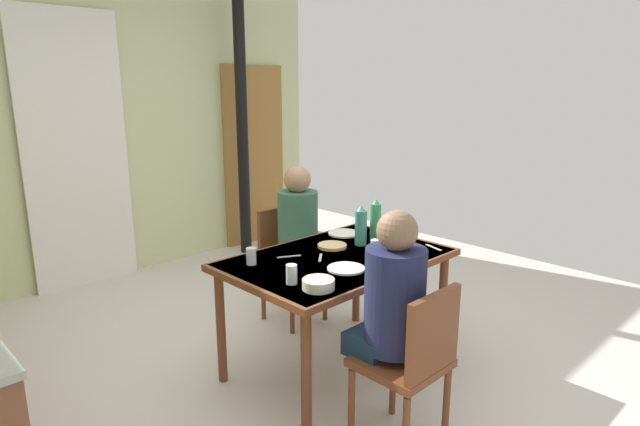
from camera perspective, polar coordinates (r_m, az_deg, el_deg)
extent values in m
plane|color=beige|center=(3.59, -3.65, -16.32)|extent=(6.56, 6.56, 0.00)
cube|color=beige|center=(5.30, -22.20, 8.94)|extent=(4.70, 0.10, 2.88)
cube|color=olive|center=(6.09, -7.11, 6.16)|extent=(0.80, 0.05, 2.00)
cylinder|color=black|center=(5.62, -8.44, 10.02)|extent=(0.12, 0.12, 2.88)
cube|color=white|center=(5.11, -24.82, 5.94)|extent=(0.90, 0.03, 2.42)
cube|color=brown|center=(3.28, 1.84, -5.04)|extent=(1.37, 0.90, 0.04)
cube|color=#EF9B8A|center=(3.27, 1.84, -4.72)|extent=(1.32, 0.87, 0.00)
cylinder|color=brown|center=(2.80, -1.50, -17.14)|extent=(0.06, 0.06, 0.72)
cylinder|color=brown|center=(3.65, 13.05, -9.77)|extent=(0.06, 0.06, 0.72)
cylinder|color=brown|center=(3.33, -10.66, -12.01)|extent=(0.06, 0.06, 0.72)
cylinder|color=brown|center=(4.08, 3.95, -6.89)|extent=(0.06, 0.06, 0.72)
cube|color=brown|center=(2.75, 8.69, -15.67)|extent=(0.40, 0.40, 0.04)
cube|color=brown|center=(2.57, 12.14, -12.85)|extent=(0.38, 0.04, 0.42)
cylinder|color=brown|center=(2.86, 3.42, -20.05)|extent=(0.04, 0.04, 0.41)
cylinder|color=brown|center=(3.08, 7.90, -17.45)|extent=(0.04, 0.04, 0.41)
cylinder|color=brown|center=(2.92, 13.47, -19.65)|extent=(0.04, 0.04, 0.41)
cube|color=brown|center=(4.06, -2.85, -5.60)|extent=(0.40, 0.40, 0.04)
cube|color=brown|center=(4.13, -4.54, -2.24)|extent=(0.38, 0.04, 0.42)
cylinder|color=brown|center=(4.14, 0.55, -8.82)|extent=(0.04, 0.04, 0.41)
cylinder|color=brown|center=(3.93, -3.03, -10.13)|extent=(0.04, 0.04, 0.41)
cylinder|color=brown|center=(4.37, -2.61, -7.58)|extent=(0.04, 0.04, 0.41)
cylinder|color=brown|center=(4.17, -6.14, -8.73)|extent=(0.04, 0.04, 0.41)
cube|color=#172D42|center=(2.81, 6.07, -13.54)|extent=(0.30, 0.22, 0.12)
cylinder|color=#1E2347|center=(2.64, 8.07, -9.25)|extent=(0.30, 0.30, 0.52)
sphere|color=#846047|center=(2.52, 8.34, -1.92)|extent=(0.20, 0.20, 0.20)
cube|color=#306E52|center=(3.93, -1.31, -5.33)|extent=(0.30, 0.22, 0.12)
cylinder|color=#38664C|center=(3.93, -2.42, -1.37)|extent=(0.30, 0.30, 0.52)
sphere|color=#A87A5B|center=(3.85, -2.47, 3.66)|extent=(0.20, 0.20, 0.20)
cylinder|color=#378672|center=(3.48, 4.43, -1.61)|extent=(0.08, 0.08, 0.23)
cone|color=#3A926D|center=(3.45, 4.47, 0.53)|extent=(0.06, 0.06, 0.04)
cylinder|color=#349659|center=(3.58, 6.01, -1.02)|extent=(0.07, 0.07, 0.26)
cone|color=#3A944F|center=(3.54, 6.06, 1.26)|extent=(0.05, 0.05, 0.04)
cylinder|color=#F3E7C8|center=(2.76, -0.17, -7.68)|extent=(0.17, 0.17, 0.05)
cylinder|color=white|center=(3.38, 9.64, -4.21)|extent=(0.22, 0.22, 0.01)
cylinder|color=white|center=(3.05, 2.83, -6.00)|extent=(0.22, 0.22, 0.01)
cylinder|color=white|center=(3.75, 2.60, -2.21)|extent=(0.23, 0.23, 0.01)
cylinder|color=silver|center=(3.14, -7.45, -4.65)|extent=(0.06, 0.06, 0.10)
cylinder|color=silver|center=(3.34, 6.00, -3.60)|extent=(0.06, 0.06, 0.09)
cylinder|color=silver|center=(2.83, -3.09, -6.63)|extent=(0.06, 0.06, 0.11)
cylinder|color=#DBB77A|center=(3.45, 1.32, -3.57)|extent=(0.19, 0.19, 0.02)
cube|color=silver|center=(3.23, 6.91, -5.04)|extent=(0.09, 0.14, 0.00)
cube|color=silver|center=(3.27, -3.36, -4.71)|extent=(0.14, 0.08, 0.00)
cube|color=silver|center=(3.24, 0.04, -4.85)|extent=(0.12, 0.11, 0.00)
cube|color=silver|center=(3.52, 12.16, -3.66)|extent=(0.06, 0.15, 0.00)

